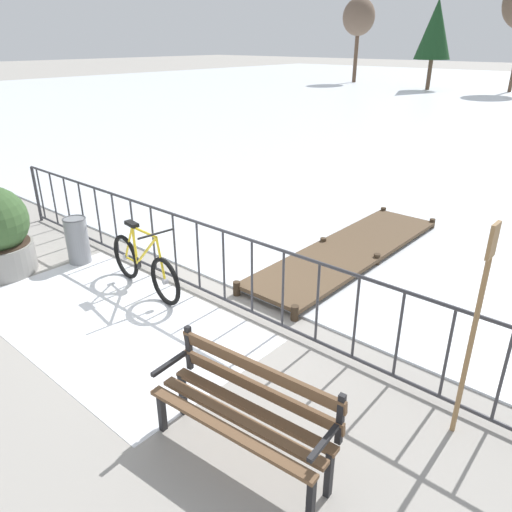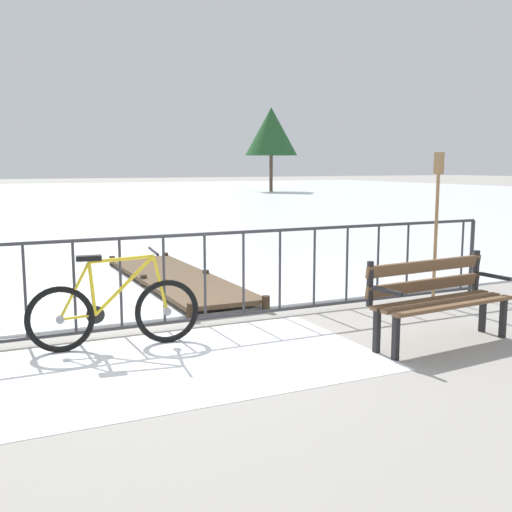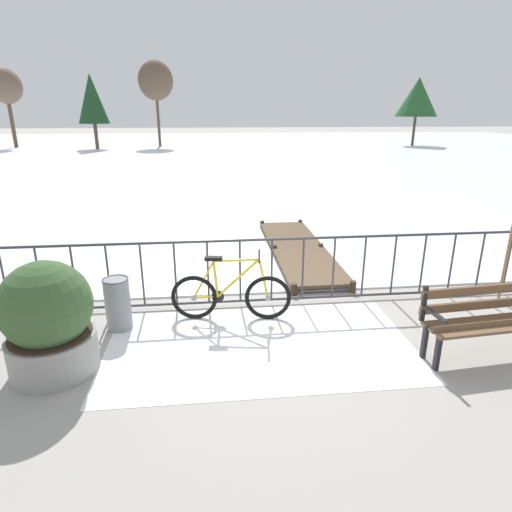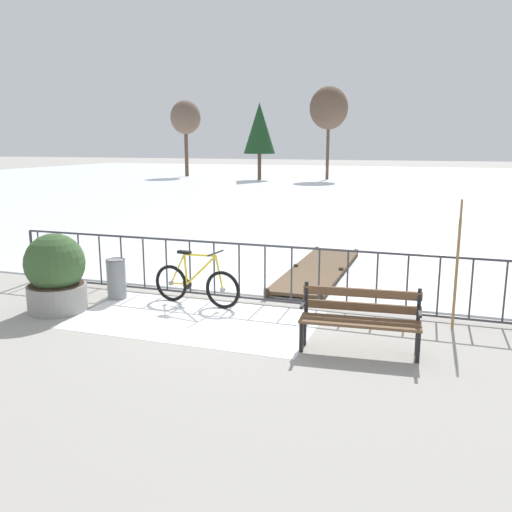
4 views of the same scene
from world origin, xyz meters
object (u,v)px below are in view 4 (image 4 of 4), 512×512
at_px(bicycle_near_railing, 196,284).
at_px(oar_upright, 458,255).
at_px(park_bench, 360,315).
at_px(planter_with_shrub, 56,274).
at_px(trash_bin, 116,278).

height_order(bicycle_near_railing, oar_upright, oar_upright).
relative_size(park_bench, planter_with_shrub, 1.24).
xyz_separation_m(park_bench, planter_with_shrub, (-5.10, 0.18, 0.13)).
bearing_deg(oar_upright, bicycle_near_railing, -177.84).
height_order(trash_bin, oar_upright, oar_upright).
height_order(planter_with_shrub, oar_upright, oar_upright).
bearing_deg(trash_bin, bicycle_near_railing, 4.01).
bearing_deg(bicycle_near_railing, oar_upright, 2.16).
height_order(bicycle_near_railing, trash_bin, bicycle_near_railing).
height_order(park_bench, trash_bin, park_bench).
relative_size(bicycle_near_railing, oar_upright, 0.86).
height_order(bicycle_near_railing, park_bench, bicycle_near_railing).
bearing_deg(planter_with_shrub, bicycle_near_railing, 27.11).
relative_size(bicycle_near_railing, trash_bin, 2.33).
distance_m(trash_bin, oar_upright, 5.84).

